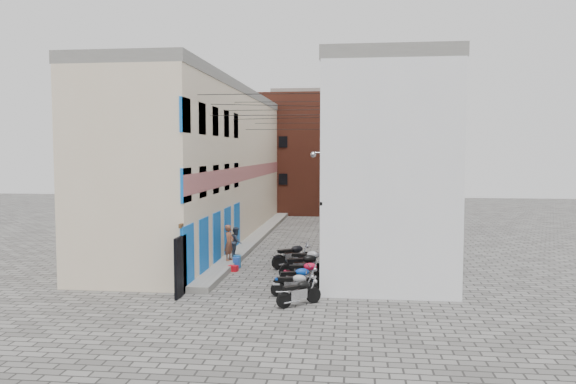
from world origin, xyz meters
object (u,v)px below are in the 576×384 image
at_px(motorcycle_e, 304,264).
at_px(red_crate, 233,268).
at_px(motorcycle_g, 293,254).
at_px(motorcycle_c, 297,277).
at_px(person_a, 229,243).
at_px(water_jug_far, 237,261).
at_px(person_b, 236,242).
at_px(motorcycle_f, 308,260).
at_px(water_jug_near, 236,263).
at_px(motorcycle_b, 294,283).
at_px(motorcycle_a, 299,291).
at_px(motorcycle_d, 305,271).

relative_size(motorcycle_e, red_crate, 5.17).
bearing_deg(motorcycle_g, motorcycle_c, -29.16).
distance_m(motorcycle_c, motorcycle_e, 2.04).
bearing_deg(motorcycle_g, person_a, -130.17).
height_order(motorcycle_g, water_jug_far, motorcycle_g).
relative_size(motorcycle_e, person_a, 1.29).
relative_size(person_b, red_crate, 3.43).
distance_m(motorcycle_f, person_b, 4.32).
height_order(water_jug_near, water_jug_far, water_jug_far).
bearing_deg(motorcycle_c, person_b, -163.70).
distance_m(motorcycle_b, motorcycle_c, 0.81).
xyz_separation_m(motorcycle_c, person_a, (-3.58, 4.34, 0.54)).
xyz_separation_m(motorcycle_a, water_jug_near, (-3.42, 5.80, -0.26)).
distance_m(motorcycle_e, water_jug_near, 3.73).
height_order(motorcycle_d, motorcycle_f, motorcycle_f).
bearing_deg(red_crate, motorcycle_a, -56.15).
bearing_deg(motorcycle_d, person_b, -136.67).
xyz_separation_m(motorcycle_c, person_b, (-3.47, 5.39, 0.42)).
distance_m(motorcycle_b, motorcycle_g, 5.05).
relative_size(motorcycle_a, motorcycle_e, 0.83).
distance_m(motorcycle_g, person_a, 2.99).
height_order(motorcycle_c, motorcycle_e, motorcycle_e).
bearing_deg(person_b, motorcycle_f, -124.89).
bearing_deg(motorcycle_e, motorcycle_d, -11.67).
xyz_separation_m(motorcycle_d, motorcycle_e, (-0.13, 0.96, 0.07)).
relative_size(motorcycle_e, motorcycle_f, 1.01).
xyz_separation_m(motorcycle_b, person_b, (-3.45, 6.19, 0.45)).
bearing_deg(motorcycle_f, person_a, -103.88).
relative_size(motorcycle_e, person_b, 1.51).
xyz_separation_m(motorcycle_a, water_jug_far, (-3.42, 6.00, -0.24)).
relative_size(water_jug_far, red_crate, 1.32).
bearing_deg(person_b, motorcycle_a, -155.71).
height_order(motorcycle_c, person_b, person_b).
xyz_separation_m(motorcycle_g, water_jug_far, (-2.53, -0.14, -0.34)).
bearing_deg(motorcycle_e, red_crate, -128.33).
height_order(motorcycle_a, motorcycle_d, motorcycle_d).
xyz_separation_m(person_b, water_jug_near, (0.31, -1.53, -0.71)).
bearing_deg(person_b, motorcycle_e, -136.02).
bearing_deg(motorcycle_b, motorcycle_a, 10.69).
xyz_separation_m(person_a, red_crate, (0.43, -1.18, -0.94)).
bearing_deg(person_a, motorcycle_g, -80.93).
xyz_separation_m(person_b, red_crate, (0.31, -2.22, -0.83)).
relative_size(motorcycle_e, water_jug_near, 4.35).
relative_size(motorcycle_c, red_crate, 4.50).
height_order(motorcycle_f, person_b, person_b).
relative_size(motorcycle_a, person_a, 1.07).
bearing_deg(water_jug_near, person_b, 101.65).
distance_m(motorcycle_b, person_a, 6.28).
xyz_separation_m(motorcycle_f, person_b, (-3.64, 2.29, 0.34)).
height_order(motorcycle_g, water_jug_near, motorcycle_g).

